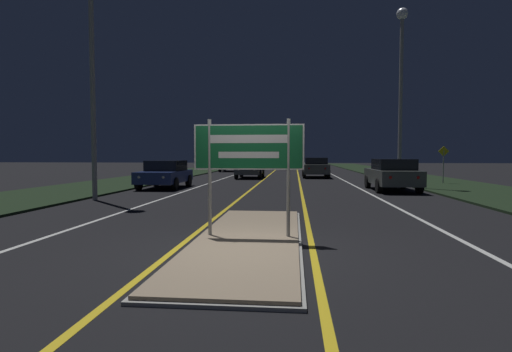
{
  "coord_description": "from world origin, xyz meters",
  "views": [
    {
      "loc": [
        0.89,
        -6.93,
        1.7
      ],
      "look_at": [
        0.0,
        2.36,
        1.21
      ],
      "focal_mm": 28.0,
      "sensor_mm": 36.0,
      "label": 1
    }
  ],
  "objects_px": {
    "streetlight_right_near": "(401,68)",
    "car_receding_2": "(314,165)",
    "car_receding_0": "(392,174)",
    "car_receding_3": "(307,163)",
    "warning_sign": "(443,161)",
    "highway_sign": "(249,153)",
    "streetlight_left_near": "(91,2)",
    "car_approaching_2": "(231,164)",
    "car_approaching_0": "(165,174)",
    "car_approaching_1": "(250,168)",
    "car_receding_1": "(316,167)"
  },
  "relations": [
    {
      "from": "car_receding_1",
      "to": "warning_sign",
      "type": "xyz_separation_m",
      "value": [
        6.95,
        -6.6,
        0.58
      ]
    },
    {
      "from": "highway_sign",
      "to": "warning_sign",
      "type": "height_order",
      "value": "highway_sign"
    },
    {
      "from": "streetlight_right_near",
      "to": "car_receding_0",
      "type": "height_order",
      "value": "streetlight_right_near"
    },
    {
      "from": "car_receding_0",
      "to": "car_receding_3",
      "type": "distance_m",
      "value": 31.09
    },
    {
      "from": "streetlight_right_near",
      "to": "car_receding_1",
      "type": "height_order",
      "value": "streetlight_right_near"
    },
    {
      "from": "highway_sign",
      "to": "streetlight_right_near",
      "type": "xyz_separation_m",
      "value": [
        6.22,
        13.13,
        4.33
      ]
    },
    {
      "from": "car_approaching_0",
      "to": "streetlight_right_near",
      "type": "bearing_deg",
      "value": 4.59
    },
    {
      "from": "car_receding_0",
      "to": "car_approaching_1",
      "type": "distance_m",
      "value": 12.59
    },
    {
      "from": "streetlight_left_near",
      "to": "car_approaching_0",
      "type": "relative_size",
      "value": 2.67
    },
    {
      "from": "highway_sign",
      "to": "streetlight_left_near",
      "type": "bearing_deg",
      "value": 135.36
    },
    {
      "from": "streetlight_left_near",
      "to": "car_receding_3",
      "type": "bearing_deg",
      "value": 76.04
    },
    {
      "from": "streetlight_left_near",
      "to": "warning_sign",
      "type": "relative_size",
      "value": 5.09
    },
    {
      "from": "car_approaching_2",
      "to": "car_approaching_0",
      "type": "bearing_deg",
      "value": -90.0
    },
    {
      "from": "car_receding_1",
      "to": "warning_sign",
      "type": "height_order",
      "value": "warning_sign"
    },
    {
      "from": "car_receding_2",
      "to": "car_approaching_2",
      "type": "bearing_deg",
      "value": 159.62
    },
    {
      "from": "car_receding_0",
      "to": "car_approaching_1",
      "type": "height_order",
      "value": "car_receding_0"
    },
    {
      "from": "car_approaching_0",
      "to": "car_receding_2",
      "type": "bearing_deg",
      "value": 64.96
    },
    {
      "from": "car_approaching_1",
      "to": "car_approaching_2",
      "type": "relative_size",
      "value": 1.01
    },
    {
      "from": "car_approaching_1",
      "to": "warning_sign",
      "type": "relative_size",
      "value": 2.12
    },
    {
      "from": "car_receding_3",
      "to": "highway_sign",
      "type": "bearing_deg",
      "value": -93.25
    },
    {
      "from": "streetlight_left_near",
      "to": "car_approaching_1",
      "type": "xyz_separation_m",
      "value": [
        4.2,
        14.98,
        -6.55
      ]
    },
    {
      "from": "highway_sign",
      "to": "streetlight_left_near",
      "type": "relative_size",
      "value": 0.21
    },
    {
      "from": "car_approaching_0",
      "to": "warning_sign",
      "type": "relative_size",
      "value": 1.91
    },
    {
      "from": "streetlight_right_near",
      "to": "car_approaching_1",
      "type": "height_order",
      "value": "streetlight_right_near"
    },
    {
      "from": "streetlight_left_near",
      "to": "highway_sign",
      "type": "bearing_deg",
      "value": -44.64
    },
    {
      "from": "car_receding_0",
      "to": "car_receding_3",
      "type": "bearing_deg",
      "value": 95.73
    },
    {
      "from": "streetlight_right_near",
      "to": "car_receding_2",
      "type": "relative_size",
      "value": 2.0
    },
    {
      "from": "highway_sign",
      "to": "car_receding_2",
      "type": "bearing_deg",
      "value": 84.86
    },
    {
      "from": "car_receding_0",
      "to": "car_receding_2",
      "type": "xyz_separation_m",
      "value": [
        -2.8,
        18.59,
        -0.06
      ]
    },
    {
      "from": "streetlight_left_near",
      "to": "car_receding_3",
      "type": "distance_m",
      "value": 37.77
    },
    {
      "from": "car_receding_3",
      "to": "car_approaching_2",
      "type": "xyz_separation_m",
      "value": [
        -8.14,
        -9.21,
        0.08
      ]
    },
    {
      "from": "car_receding_0",
      "to": "warning_sign",
      "type": "height_order",
      "value": "warning_sign"
    },
    {
      "from": "car_approaching_0",
      "to": "car_approaching_2",
      "type": "relative_size",
      "value": 0.91
    },
    {
      "from": "streetlight_right_near",
      "to": "car_receding_0",
      "type": "relative_size",
      "value": 2.04
    },
    {
      "from": "highway_sign",
      "to": "warning_sign",
      "type": "distance_m",
      "value": 18.65
    },
    {
      "from": "highway_sign",
      "to": "car_approaching_1",
      "type": "bearing_deg",
      "value": 96.26
    },
    {
      "from": "car_approaching_1",
      "to": "car_receding_2",
      "type": "bearing_deg",
      "value": 59.95
    },
    {
      "from": "highway_sign",
      "to": "car_receding_1",
      "type": "distance_m",
      "value": 22.84
    },
    {
      "from": "car_receding_0",
      "to": "car_approaching_0",
      "type": "xyz_separation_m",
      "value": [
        -11.24,
        0.53,
        -0.06
      ]
    },
    {
      "from": "car_receding_2",
      "to": "car_approaching_1",
      "type": "relative_size",
      "value": 1.0
    },
    {
      "from": "car_approaching_1",
      "to": "car_receding_3",
      "type": "bearing_deg",
      "value": 77.27
    },
    {
      "from": "car_receding_0",
      "to": "car_receding_1",
      "type": "relative_size",
      "value": 0.98
    },
    {
      "from": "car_receding_2",
      "to": "car_receding_3",
      "type": "xyz_separation_m",
      "value": [
        -0.3,
        12.34,
        -0.03
      ]
    },
    {
      "from": "streetlight_left_near",
      "to": "car_approaching_2",
      "type": "bearing_deg",
      "value": 88.21
    },
    {
      "from": "car_receding_3",
      "to": "warning_sign",
      "type": "height_order",
      "value": "warning_sign"
    },
    {
      "from": "streetlight_left_near",
      "to": "car_approaching_2",
      "type": "relative_size",
      "value": 2.43
    },
    {
      "from": "streetlight_right_near",
      "to": "car_receding_1",
      "type": "bearing_deg",
      "value": 111.32
    },
    {
      "from": "streetlight_right_near",
      "to": "warning_sign",
      "type": "relative_size",
      "value": 4.24
    },
    {
      "from": "car_receding_3",
      "to": "car_approaching_2",
      "type": "distance_m",
      "value": 12.29
    },
    {
      "from": "car_receding_0",
      "to": "streetlight_left_near",
      "type": "bearing_deg",
      "value": -156.85
    }
  ]
}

